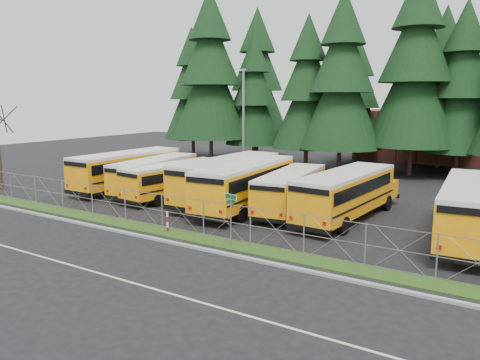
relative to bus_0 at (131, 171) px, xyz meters
The scene contains 27 objects.
ground 15.65m from the bus_0, 24.94° to the right, with size 120.00×120.00×0.00m, color black.
curb 17.17m from the bus_0, 34.40° to the right, with size 50.00×0.25×0.12m, color gray.
grass_verge 16.43m from the bus_0, 30.35° to the right, with size 50.00×1.40×0.06m, color #1F4012.
road_lane_line 20.34m from the bus_0, 45.90° to the right, with size 50.00×0.12×0.01m, color beige.
chainlink_fence 16.03m from the bus_0, 28.19° to the right, with size 44.00×0.10×2.00m, color #989BA0, non-canonical shape.
brick_building 39.05m from the bus_0, 58.97° to the left, with size 22.00×10.00×6.00m, color brown.
bus_0 is the anchor object (origin of this frame).
bus_1 2.95m from the bus_0, ahead, with size 2.51×10.64×2.79m, color orange, non-canonical shape.
bus_2 5.57m from the bus_0, ahead, with size 2.40×10.19×2.67m, color orange, non-canonical shape.
bus_3 9.71m from the bus_0, ahead, with size 2.91×12.34×3.24m, color orange, non-canonical shape.
bus_4 11.89m from the bus_0, ahead, with size 2.88×12.18×3.19m, color orange, non-canonical shape.
bus_5 14.75m from the bus_0, ahead, with size 2.44×10.32×2.71m, color orange, non-canonical shape.
bus_6 18.60m from the bus_0, ahead, with size 2.73×11.57×3.03m, color orange, non-canonical shape.
bus_east 25.62m from the bus_0, ahead, with size 2.85×12.09×3.17m, color orange, non-canonical shape.
street_sign 18.00m from the bus_0, 29.15° to the right, with size 0.81×0.53×2.81m.
striped_bollard 13.78m from the bus_0, 36.51° to the right, with size 0.11×0.11×1.20m, color #B20C0C.
light_standard 11.81m from the bus_0, 64.96° to the left, with size 0.70×0.35×10.14m.
conifer_0 22.91m from the bus_0, 114.37° to the left, with size 7.35×7.35×16.26m, color black, non-canonical shape.
conifer_1 19.28m from the bus_0, 103.29° to the left, with size 8.96×8.96×19.82m, color black, non-canonical shape.
conifer_2 20.58m from the bus_0, 89.55° to the left, with size 6.69×6.69×14.79m, color black, non-canonical shape.
conifer_3 20.29m from the bus_0, 66.13° to the left, with size 7.22×7.22×15.96m, color black, non-canonical shape.
conifer_4 21.67m from the bus_0, 54.59° to the left, with size 8.02×8.02×17.75m, color black, non-canonical shape.
conifer_5 27.99m from the bus_0, 48.02° to the left, with size 8.95×8.95×19.80m, color black, non-canonical shape.
conifer_6 31.20m from the bus_0, 44.03° to the left, with size 7.48×7.48×16.54m, color black, non-canonical shape.
conifer_10 25.96m from the bus_0, 95.39° to the left, with size 8.45×8.45×18.68m, color black, non-canonical shape.
conifer_11 28.13m from the bus_0, 67.59° to the left, with size 6.40×6.40×14.16m, color black, non-canonical shape.
conifer_12 33.91m from the bus_0, 54.62° to the left, with size 7.75×7.75×17.15m, color black, non-canonical shape.
Camera 1 is at (13.98, -20.94, 7.42)m, focal length 35.00 mm.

